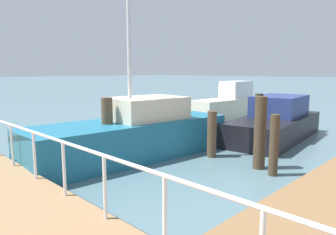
# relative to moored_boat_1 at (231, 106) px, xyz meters

# --- Properties ---
(ground_plane) EXTENTS (300.00, 300.00, 0.00)m
(ground_plane) POSITION_rel_moored_boat_1_xyz_m (-9.38, 1.86, -0.80)
(ground_plane) COLOR slate
(boardwalk_railing) EXTENTS (0.06, 29.96, 1.08)m
(boardwalk_railing) POSITION_rel_moored_boat_1_xyz_m (-12.53, -8.66, 0.42)
(boardwalk_railing) COLOR white
(boardwalk_railing) RESTS_ON boardwalk
(dock_piling_0) EXTENTS (0.34, 0.34, 1.98)m
(dock_piling_0) POSITION_rel_moored_boat_1_xyz_m (-9.88, -2.14, 0.19)
(dock_piling_0) COLOR brown
(dock_piling_0) RESTS_ON ground_plane
(dock_piling_1) EXTENTS (0.24, 0.24, 1.64)m
(dock_piling_1) POSITION_rel_moored_boat_1_xyz_m (-7.50, -6.31, 0.02)
(dock_piling_1) COLOR #473826
(dock_piling_1) RESTS_ON ground_plane
(dock_piling_2) EXTENTS (0.33, 0.33, 2.06)m
(dock_piling_2) POSITION_rel_moored_boat_1_xyz_m (-7.21, -5.74, 0.23)
(dock_piling_2) COLOR #473826
(dock_piling_2) RESTS_ON ground_plane
(dock_piling_3) EXTENTS (0.30, 0.30, 1.50)m
(dock_piling_3) POSITION_rel_moored_boat_1_xyz_m (-7.18, -4.04, -0.05)
(dock_piling_3) COLOR brown
(dock_piling_3) RESTS_ON ground_plane
(dock_piling_4) EXTENTS (0.33, 0.33, 1.85)m
(dock_piling_4) POSITION_rel_moored_boat_1_xyz_m (-3.47, -3.62, 0.13)
(dock_piling_4) COLOR #473826
(dock_piling_4) RESTS_ON ground_plane
(moored_boat_1) EXTENTS (5.50, 1.61, 2.19)m
(moored_boat_1) POSITION_rel_moored_boat_1_xyz_m (0.00, 0.00, 0.00)
(moored_boat_1) COLOR beige
(moored_boat_1) RESTS_ON ground_plane
(moored_boat_2) EXTENTS (6.86, 2.72, 8.04)m
(moored_boat_2) POSITION_rel_moored_boat_1_xyz_m (-8.94, -2.20, -0.05)
(moored_boat_2) COLOR #1E6B8C
(moored_boat_2) RESTS_ON ground_plane
(moored_boat_5) EXTENTS (6.08, 2.88, 1.75)m
(moored_boat_5) POSITION_rel_moored_boat_1_xyz_m (-3.04, -4.18, -0.13)
(moored_boat_5) COLOR black
(moored_boat_5) RESTS_ON ground_plane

